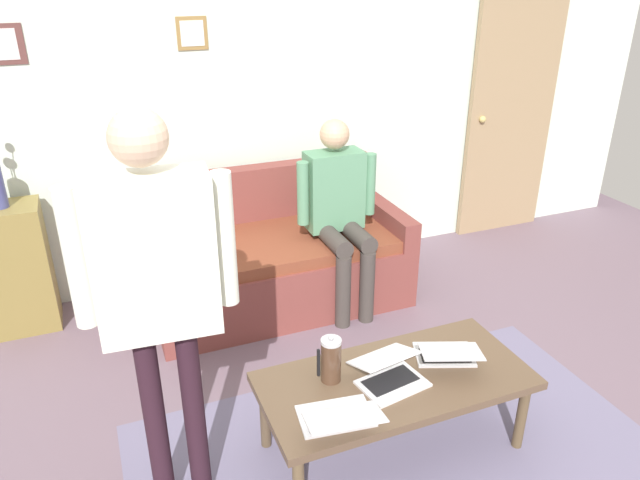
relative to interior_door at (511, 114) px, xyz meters
name	(u,v)px	position (x,y,z in m)	size (l,w,h in m)	color
ground_plane	(377,462)	(2.28, 2.11, -1.02)	(7.68, 7.68, 0.00)	slate
area_rug	(401,459)	(2.17, 2.14, -1.02)	(2.50, 1.49, 0.01)	slate
back_wall	(240,93)	(2.28, -0.09, 0.33)	(7.04, 0.11, 2.70)	silver
interior_door	(511,114)	(0.00, 0.00, 0.00)	(0.82, 0.09, 2.05)	#9C805C
couch	(276,259)	(2.23, 0.45, -0.72)	(1.71, 0.87, 0.88)	brown
coffee_table	(395,385)	(2.17, 2.04, -0.65)	(1.27, 0.59, 0.42)	brown
laptop_left	(446,353)	(1.88, 2.02, -0.57)	(0.37, 0.39, 0.12)	silver
laptop_center	(338,416)	(2.54, 2.22, -0.57)	(0.35, 0.36, 0.13)	silver
laptop_right	(389,374)	(2.21, 2.05, -0.57)	(0.34, 0.32, 0.14)	silver
french_press	(331,360)	(2.45, 1.94, -0.50)	(0.12, 0.10, 0.25)	#4C3323
side_shelf	(15,269)	(3.87, 0.18, -0.61)	(0.42, 0.32, 0.83)	olive
person_standing	(156,276)	(3.17, 1.96, 0.09)	(0.61, 0.23, 1.74)	black
person_seated	(339,206)	(1.86, 0.68, -0.30)	(0.55, 0.51, 1.28)	#3F3834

